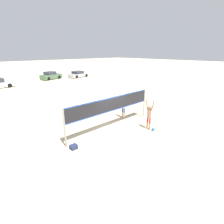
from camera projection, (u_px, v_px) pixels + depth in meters
ground_plane at (112, 129)px, 12.91m from camera, size 200.00×200.00×0.00m
volleyball_net at (112, 106)px, 12.33m from camera, size 7.61×0.11×2.43m
player_spiker at (149, 114)px, 12.50m from camera, size 0.28×0.71×2.20m
player_blocker at (123, 105)px, 14.60m from camera, size 0.28×0.72×2.27m
volleyball at (153, 129)px, 12.60m from camera, size 0.23×0.23×0.23m
gear_bag at (74, 147)px, 10.25m from camera, size 0.41×0.35×0.27m
parked_car_mid at (78, 74)px, 37.89m from camera, size 4.79×2.62×1.33m
parked_car_far at (51, 76)px, 35.14m from camera, size 4.51×2.75×1.55m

